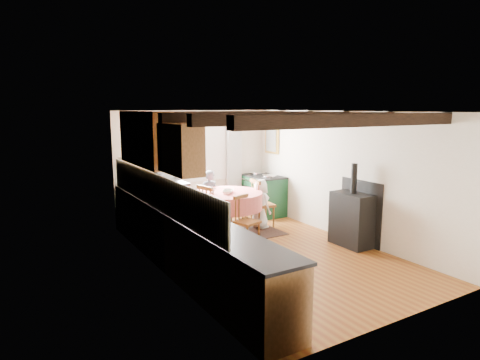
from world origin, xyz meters
TOP-DOWN VIEW (x-y plane):
  - floor at (0.00, 0.00)m, footprint 3.60×5.50m
  - ceiling at (0.00, 0.00)m, footprint 3.60×5.50m
  - wall_back at (0.00, 2.75)m, footprint 3.60×0.00m
  - wall_front at (0.00, -2.75)m, footprint 3.60×0.00m
  - wall_left at (-1.80, 0.00)m, footprint 0.00×5.50m
  - wall_right at (1.80, 0.00)m, footprint 0.00×5.50m
  - beam_a at (0.00, -2.00)m, footprint 3.60×0.16m
  - beam_b at (0.00, -1.00)m, footprint 3.60×0.16m
  - beam_c at (0.00, 0.00)m, footprint 3.60×0.16m
  - beam_d at (0.00, 1.00)m, footprint 3.60×0.16m
  - beam_e at (0.00, 2.00)m, footprint 3.60×0.16m
  - splash_left at (-1.78, 0.30)m, footprint 0.02×4.50m
  - splash_back at (-1.00, 2.73)m, footprint 1.40×0.02m
  - base_cabinet_left at (-1.50, 0.00)m, footprint 0.60×5.30m
  - base_cabinet_back at (-1.05, 2.45)m, footprint 1.30×0.60m
  - worktop_left at (-1.48, 0.00)m, footprint 0.64×5.30m
  - worktop_back at (-1.05, 2.43)m, footprint 1.30×0.64m
  - wall_cabinet_glass at (-1.63, 1.20)m, footprint 0.34×1.80m
  - wall_cabinet_solid at (-1.63, -0.30)m, footprint 0.34×0.90m
  - window_frame at (0.10, 2.73)m, footprint 1.34×0.03m
  - window_pane at (0.10, 2.74)m, footprint 1.20×0.01m
  - curtain_left at (-0.75, 2.65)m, footprint 0.35×0.10m
  - curtain_right at (0.95, 2.65)m, footprint 0.35×0.10m
  - curtain_rod at (0.10, 2.65)m, footprint 2.00×0.03m
  - wall_picture at (1.77, 2.30)m, footprint 0.04×0.50m
  - wall_plate at (1.05, 2.72)m, footprint 0.30×0.02m
  - rug at (0.05, 1.35)m, footprint 1.93×1.50m
  - dining_table at (0.05, 1.35)m, footprint 1.36×1.36m
  - chair_near at (-0.01, 0.54)m, footprint 0.49×0.50m
  - chair_left at (-0.65, 1.26)m, footprint 0.55×0.53m
  - chair_right at (0.88, 1.35)m, footprint 0.50×0.48m
  - aga_range at (1.47, 2.18)m, footprint 0.66×1.01m
  - cast_iron_stove at (1.58, -0.48)m, footprint 0.45×0.75m
  - child_far at (0.00, 2.08)m, footprint 0.43×0.29m
  - child_right at (0.78, 1.29)m, footprint 0.39×0.54m
  - bowl_a at (0.07, 1.36)m, footprint 0.29×0.29m
  - bowl_b at (-0.04, 1.21)m, footprint 0.27×0.27m
  - cup at (-0.26, 1.40)m, footprint 0.13×0.13m
  - canister_tall at (-1.22, 2.44)m, footprint 0.13×0.13m
  - canister_wide at (-0.95, 2.48)m, footprint 0.17×0.17m

SIDE VIEW (x-z plane):
  - floor at x=0.00m, z-range 0.00..0.00m
  - rug at x=0.05m, z-range 0.00..0.01m
  - dining_table at x=0.05m, z-range 0.00..0.82m
  - base_cabinet_left at x=-1.50m, z-range 0.00..0.88m
  - base_cabinet_back at x=-1.05m, z-range 0.00..0.88m
  - chair_near at x=-0.01m, z-range 0.00..0.90m
  - aga_range at x=1.47m, z-range 0.00..0.93m
  - chair_right at x=0.88m, z-range 0.00..1.01m
  - chair_left at x=-0.65m, z-range 0.00..1.01m
  - child_right at x=0.78m, z-range 0.00..1.02m
  - child_far at x=0.00m, z-range 0.00..1.17m
  - cast_iron_stove at x=1.58m, z-range 0.00..1.49m
  - bowl_a at x=0.07m, z-range 0.82..0.87m
  - bowl_b at x=-0.04m, z-range 0.82..0.88m
  - cup at x=-0.26m, z-range 0.82..0.91m
  - worktop_left at x=-1.48m, z-range 0.88..0.92m
  - worktop_back at x=-1.05m, z-range 0.88..0.92m
  - canister_wide at x=-0.95m, z-range 0.92..1.10m
  - canister_tall at x=-1.22m, z-range 0.92..1.14m
  - curtain_left at x=-0.75m, z-range 0.05..2.15m
  - curtain_right at x=0.95m, z-range 0.05..2.15m
  - wall_back at x=0.00m, z-range 0.00..2.40m
  - wall_front at x=0.00m, z-range 0.00..2.40m
  - wall_left at x=-1.80m, z-range 0.00..2.40m
  - wall_right at x=1.80m, z-range 0.00..2.40m
  - splash_left at x=-1.78m, z-range 0.92..1.48m
  - splash_back at x=-1.00m, z-range 0.92..1.48m
  - window_frame at x=0.10m, z-range 0.83..2.37m
  - window_pane at x=0.10m, z-range 0.90..2.30m
  - wall_picture at x=1.77m, z-range 1.40..2.00m
  - wall_plate at x=1.05m, z-range 1.55..1.85m
  - wall_cabinet_solid at x=-1.63m, z-range 1.55..2.25m
  - wall_cabinet_glass at x=-1.63m, z-range 1.50..2.40m
  - curtain_rod at x=0.10m, z-range 2.19..2.22m
  - beam_a at x=0.00m, z-range 2.23..2.39m
  - beam_b at x=0.00m, z-range 2.23..2.39m
  - beam_c at x=0.00m, z-range 2.23..2.39m
  - beam_d at x=0.00m, z-range 2.23..2.39m
  - beam_e at x=0.00m, z-range 2.23..2.39m
  - ceiling at x=0.00m, z-range 2.40..2.40m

